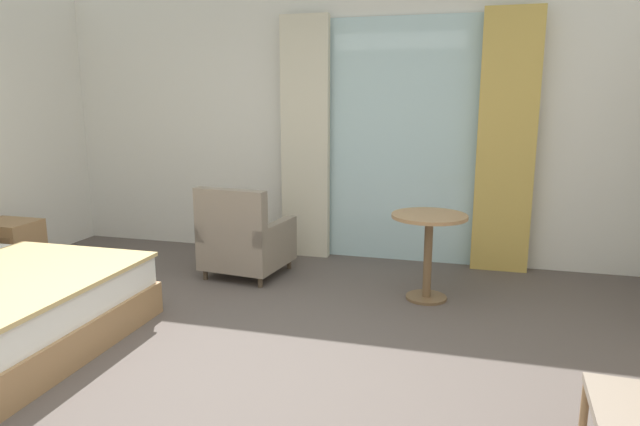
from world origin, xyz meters
TOP-DOWN VIEW (x-y plane):
  - ground at (0.00, 0.00)m, footprint 6.83×6.49m
  - wall_back at (0.00, 2.99)m, footprint 6.43×0.12m
  - balcony_glass_door at (0.71, 2.91)m, footprint 1.57×0.02m
  - curtain_panel_left at (-0.29, 2.81)m, footprint 0.51×0.10m
  - curtain_panel_right at (1.71, 2.81)m, footprint 0.54×0.10m
  - nightstand at (-2.79, 1.33)m, footprint 0.52×0.42m
  - armchair_by_window at (-0.65, 1.96)m, footprint 0.79×0.81m
  - round_cafe_table at (1.09, 1.78)m, footprint 0.63×0.63m

SIDE VIEW (x-z plane):
  - ground at x=0.00m, z-range -0.10..0.00m
  - nightstand at x=-2.79m, z-range 0.00..0.55m
  - armchair_by_window at x=-0.65m, z-range -0.10..0.78m
  - round_cafe_table at x=1.09m, z-range 0.17..0.91m
  - balcony_glass_door at x=0.71m, z-range 0.00..2.48m
  - curtain_panel_left at x=-0.29m, z-range 0.00..2.51m
  - curtain_panel_right at x=1.71m, z-range 0.00..2.51m
  - wall_back at x=0.00m, z-range 0.00..2.81m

